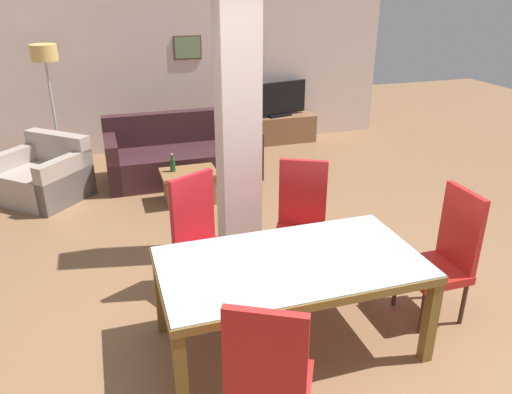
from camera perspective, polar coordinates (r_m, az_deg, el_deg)
name	(u,v)px	position (r m, az deg, el deg)	size (l,w,h in m)	color
ground_plane	(288,343)	(4.00, 3.73, -16.32)	(18.00, 18.00, 0.00)	brown
back_wall	(172,64)	(8.23, -9.57, 14.73)	(7.20, 0.09, 2.70)	beige
divider_pillar	(238,123)	(4.67, -2.08, 8.48)	(0.37, 0.33, 2.70)	beige
dining_table	(291,276)	(3.65, 3.98, -9.03)	(1.88, 1.02, 0.73)	brown
dining_chair_far_left	(202,236)	(4.28, -6.18, -4.48)	(0.62, 0.62, 1.09)	red
dining_chair_near_left	(268,379)	(2.90, 1.39, -20.05)	(0.62, 0.62, 1.09)	red
dining_chair_head_right	(445,253)	(4.27, 20.78, -6.03)	(0.46, 0.46, 1.09)	red
dining_chair_far_right	(301,219)	(4.57, 5.18, -2.49)	(0.62, 0.62, 1.09)	red
sofa	(183,157)	(7.09, -8.39, 4.59)	(2.07, 0.92, 0.86)	#391E22
armchair	(45,177)	(6.85, -22.99, 2.07)	(1.26, 1.26, 0.78)	#AC9B8E
coffee_table	(189,186)	(6.27, -7.62, 1.25)	(0.68, 0.47, 0.41)	olive
bottle	(173,165)	(6.19, -9.51, 3.67)	(0.07, 0.07, 0.23)	#194C23
tv_stand	(278,129)	(8.61, 2.58, 7.76)	(1.25, 0.40, 0.46)	brown
tv_screen	(279,100)	(8.49, 2.64, 11.05)	(1.01, 0.29, 0.57)	black
floor_lamp	(46,65)	(7.64, -22.89, 13.76)	(0.36, 0.36, 1.77)	#B7B7BC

